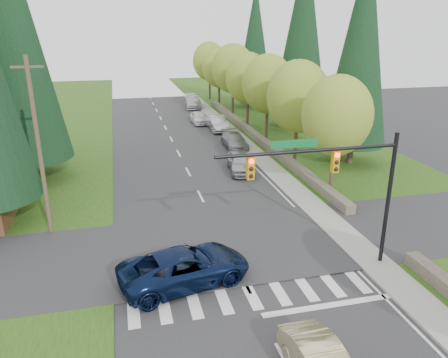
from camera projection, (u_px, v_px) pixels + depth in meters
name	position (u px, v px, depth m)	size (l,w,h in m)	color
ground	(277.00, 345.00, 16.53)	(120.00, 120.00, 0.00)	#28282B
grass_east	(339.00, 164.00, 37.70)	(14.00, 110.00, 0.06)	#214712
grass_west	(15.00, 189.00, 31.92)	(14.00, 110.00, 0.06)	#214712
cross_street	(226.00, 246.00, 23.84)	(120.00, 8.00, 0.10)	#28282B
sidewalk_east	(264.00, 162.00, 38.16)	(1.80, 80.00, 0.13)	gray
curb_east	(255.00, 162.00, 37.97)	(0.20, 80.00, 0.13)	gray
stone_wall_north	(255.00, 136.00, 45.76)	(0.70, 40.00, 0.70)	#4C4438
traffic_signal	(338.00, 174.00, 19.93)	(8.70, 0.37, 6.80)	black
utility_pole	(39.00, 147.00, 23.66)	(1.60, 0.24, 10.00)	#473828
decid_tree_0	(337.00, 116.00, 29.49)	(4.80, 4.80, 8.37)	#38281C
decid_tree_1	(298.00, 97.00, 35.84)	(5.20, 5.20, 8.80)	#38281C
decid_tree_2	(268.00, 84.00, 42.16)	(5.00, 5.00, 8.82)	#38281C
decid_tree_3	(248.00, 78.00, 48.67)	(5.00, 5.00, 8.55)	#38281C
decid_tree_4	(233.00, 69.00, 54.96)	(5.40, 5.40, 9.18)	#38281C
decid_tree_5	(219.00, 68.00, 61.50)	(4.80, 4.80, 8.30)	#38281C
decid_tree_6	(209.00, 61.00, 67.81)	(5.20, 5.20, 8.86)	#38281C
conifer_w_c	(10.00, 26.00, 30.17)	(6.46, 6.46, 20.80)	#38281C
conifer_w_e	(1.00, 39.00, 35.56)	(5.78, 5.78, 18.80)	#38281C
conifer_e_a	(361.00, 46.00, 34.62)	(5.44, 5.44, 17.80)	#38281C
conifer_e_b	(303.00, 30.00, 47.31)	(6.12, 6.12, 19.80)	#38281C
conifer_e_c	(255.00, 40.00, 60.41)	(5.10, 5.10, 16.80)	#38281C
suv_navy	(185.00, 267.00, 20.21)	(2.83, 6.13, 1.70)	#0B1738
parked_car_a	(241.00, 162.00, 35.52)	(1.90, 4.73, 1.61)	#A1A2A6
parked_car_b	(235.00, 141.00, 42.43)	(2.00, 4.91, 1.42)	gray
parked_car_c	(217.00, 123.00, 49.29)	(1.70, 4.86, 1.60)	#B9B9BE
parked_car_d	(199.00, 118.00, 52.66)	(1.71, 4.24, 1.45)	silver
parked_car_e	(194.00, 102.00, 62.45)	(2.19, 5.39, 1.56)	#BAB9BF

